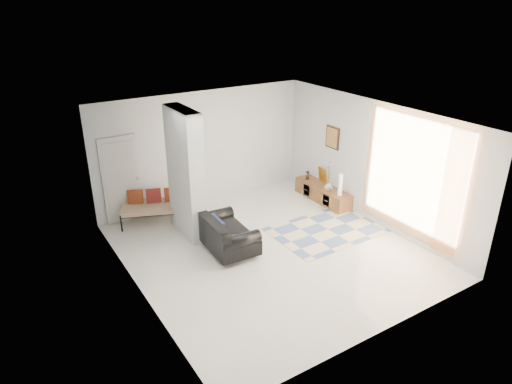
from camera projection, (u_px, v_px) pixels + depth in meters
floor at (270, 250)px, 9.46m from camera, size 6.00×6.00×0.00m
ceiling at (272, 118)px, 8.34m from camera, size 6.00×6.00×0.00m
wall_back at (203, 148)px, 11.23m from camera, size 6.00×0.00×6.00m
wall_front at (388, 257)px, 6.58m from camera, size 6.00×0.00×6.00m
wall_left at (134, 223)px, 7.55m from camera, size 0.00×6.00×6.00m
wall_right at (372, 163)px, 10.25m from camera, size 0.00×6.00×6.00m
partition_column at (186, 174)px, 9.60m from camera, size 0.35×1.20×2.80m
hallway_door at (121, 180)px, 10.32m from camera, size 0.85×0.06×2.04m
curtain at (411, 177)px, 9.30m from camera, size 0.00×2.55×2.55m
wall_art at (333, 137)px, 11.18m from camera, size 0.04×0.45×0.55m
media_console at (323, 193)px, 11.66m from camera, size 0.45×1.75×0.80m
loveseat at (224, 234)px, 9.36m from camera, size 0.95×1.53×0.76m
daybed at (160, 205)px, 10.53m from camera, size 1.94×1.38×0.77m
area_rug at (328, 229)px, 10.28m from camera, size 2.53×1.70×0.01m
cylinder_lamp at (340, 185)px, 10.97m from camera, size 0.10×0.10×0.53m
bronze_figurine at (308, 175)px, 11.96m from camera, size 0.12×0.12×0.23m
vase at (328, 186)px, 11.32m from camera, size 0.21×0.21×0.20m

